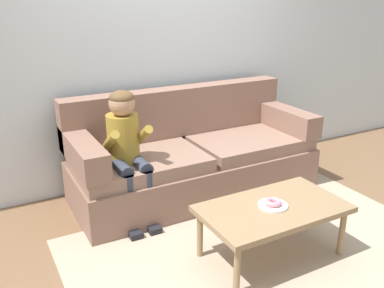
{
  "coord_description": "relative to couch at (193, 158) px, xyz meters",
  "views": [
    {
      "loc": [
        -1.73,
        -2.38,
        1.81
      ],
      "look_at": [
        -0.2,
        0.45,
        0.65
      ],
      "focal_mm": 39.01,
      "sensor_mm": 36.0,
      "label": 1
    }
  ],
  "objects": [
    {
      "name": "ground",
      "position": [
        -0.03,
        -0.85,
        -0.35
      ],
      "size": [
        10.0,
        10.0,
        0.0
      ],
      "primitive_type": "plane",
      "color": "brown"
    },
    {
      "name": "wall_back",
      "position": [
        -0.03,
        0.55,
        1.05
      ],
      "size": [
        8.0,
        0.1,
        2.8
      ],
      "primitive_type": "cube",
      "color": "silver",
      "rests_on": "ground"
    },
    {
      "name": "area_rug",
      "position": [
        -0.03,
        -1.1,
        -0.34
      ],
      "size": [
        2.79,
        1.71,
        0.01
      ],
      "primitive_type": "cube",
      "color": "tan",
      "rests_on": "ground"
    },
    {
      "name": "couch",
      "position": [
        0.0,
        0.0,
        0.0
      ],
      "size": [
        2.28,
        0.9,
        0.96
      ],
      "color": "#846051",
      "rests_on": "ground"
    },
    {
      "name": "coffee_table",
      "position": [
        -0.02,
        -1.21,
        0.02
      ],
      "size": [
        1.03,
        0.59,
        0.41
      ],
      "color": "#937551",
      "rests_on": "ground"
    },
    {
      "name": "person_child",
      "position": [
        -0.72,
        -0.21,
        0.33
      ],
      "size": [
        0.34,
        0.58,
        1.1
      ],
      "color": "olive",
      "rests_on": "ground"
    },
    {
      "name": "plate",
      "position": [
        -0.02,
        -1.21,
        0.07
      ],
      "size": [
        0.21,
        0.21,
        0.01
      ],
      "primitive_type": "cylinder",
      "color": "white",
      "rests_on": "coffee_table"
    },
    {
      "name": "donut",
      "position": [
        -0.02,
        -1.21,
        0.09
      ],
      "size": [
        0.17,
        0.17,
        0.04
      ],
      "primitive_type": "torus",
      "rotation": [
        0.0,
        0.0,
        0.68
      ],
      "color": "pink",
      "rests_on": "plate"
    },
    {
      "name": "toy_controller",
      "position": [
        0.68,
        -0.74,
        -0.32
      ],
      "size": [
        0.23,
        0.09,
        0.05
      ],
      "rotation": [
        0.0,
        0.0,
        -0.25
      ],
      "color": "red",
      "rests_on": "ground"
    }
  ]
}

